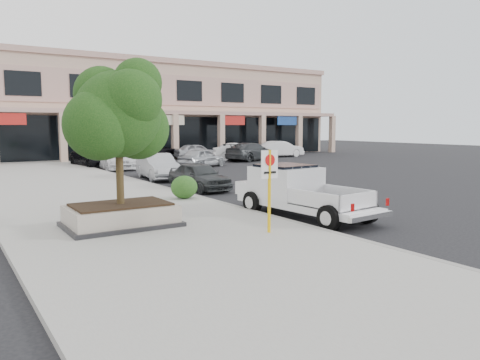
% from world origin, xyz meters
% --- Properties ---
extents(ground, '(120.00, 120.00, 0.00)m').
position_xyz_m(ground, '(0.00, 0.00, 0.00)').
color(ground, black).
rests_on(ground, ground).
extents(sidewalk, '(8.00, 52.00, 0.15)m').
position_xyz_m(sidewalk, '(-5.50, 6.00, 0.07)').
color(sidewalk, gray).
rests_on(sidewalk, ground).
extents(curb, '(0.20, 52.00, 0.15)m').
position_xyz_m(curb, '(-1.55, 6.00, 0.07)').
color(curb, gray).
rests_on(curb, ground).
extents(strip_mall, '(40.55, 12.43, 9.50)m').
position_xyz_m(strip_mall, '(8.00, 33.93, 4.75)').
color(strip_mall, '#D0AB92').
rests_on(strip_mall, ground).
extents(planter, '(3.20, 2.20, 0.68)m').
position_xyz_m(planter, '(-6.27, 0.46, 0.48)').
color(planter, black).
rests_on(planter, sidewalk).
extents(planter_tree, '(2.90, 2.55, 4.00)m').
position_xyz_m(planter_tree, '(-6.13, 0.61, 3.41)').
color(planter_tree, '#322413').
rests_on(planter_tree, planter).
extents(no_parking_sign, '(0.55, 0.09, 2.30)m').
position_xyz_m(no_parking_sign, '(-3.09, -2.59, 1.63)').
color(no_parking_sign, yellow).
rests_on(no_parking_sign, sidewalk).
extents(hedge, '(1.10, 0.99, 0.93)m').
position_xyz_m(hedge, '(-2.37, 4.16, 0.62)').
color(hedge, '#134517').
rests_on(hedge, sidewalk).
extents(pickup_truck, '(2.50, 5.71, 1.75)m').
position_xyz_m(pickup_truck, '(-0.35, -0.97, 0.88)').
color(pickup_truck, silver).
rests_on(pickup_truck, ground).
extents(curb_car_a, '(1.82, 4.04, 1.35)m').
position_xyz_m(curb_car_a, '(-0.15, 7.01, 0.67)').
color(curb_car_a, '#2E3133').
rests_on(curb_car_a, ground).
extents(curb_car_b, '(2.16, 4.69, 1.49)m').
position_xyz_m(curb_car_b, '(-0.02, 12.34, 0.75)').
color(curb_car_b, '#ACAFB5').
rests_on(curb_car_b, ground).
extents(curb_car_c, '(2.31, 5.32, 1.53)m').
position_xyz_m(curb_car_c, '(-0.17, 20.20, 0.76)').
color(curb_car_c, white).
rests_on(curb_car_c, ground).
extents(curb_car_d, '(2.93, 5.54, 1.48)m').
position_xyz_m(curb_car_d, '(-0.66, 22.50, 0.74)').
color(curb_car_d, black).
rests_on(curb_car_d, ground).
extents(lot_car_a, '(4.46, 3.11, 1.41)m').
position_xyz_m(lot_car_a, '(5.91, 17.94, 0.71)').
color(lot_car_a, '#A6A9AE').
rests_on(lot_car_a, ground).
extents(lot_car_b, '(4.90, 3.35, 1.53)m').
position_xyz_m(lot_car_b, '(12.10, 22.40, 0.76)').
color(lot_car_b, white).
rests_on(lot_car_b, ground).
extents(lot_car_c, '(5.97, 3.90, 1.61)m').
position_xyz_m(lot_car_c, '(12.64, 21.25, 0.80)').
color(lot_car_c, '#303335').
rests_on(lot_car_c, ground).
extents(lot_car_d, '(5.99, 3.95, 1.53)m').
position_xyz_m(lot_car_d, '(6.00, 27.99, 0.76)').
color(lot_car_d, black).
rests_on(lot_car_d, ground).
extents(lot_car_e, '(4.31, 1.87, 1.45)m').
position_xyz_m(lot_car_e, '(9.55, 25.76, 0.72)').
color(lot_car_e, '#AEB0B7').
rests_on(lot_car_e, ground).
extents(lot_car_f, '(4.82, 1.80, 1.57)m').
position_xyz_m(lot_car_f, '(17.83, 23.73, 0.79)').
color(lot_car_f, silver).
rests_on(lot_car_f, ground).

